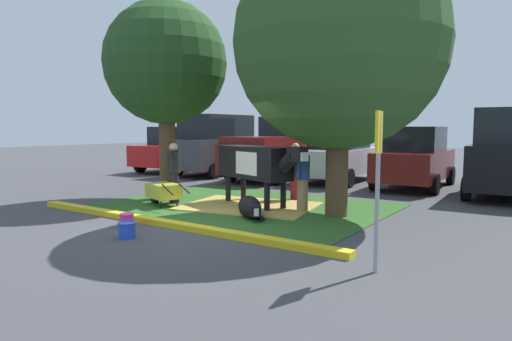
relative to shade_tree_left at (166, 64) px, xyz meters
name	(u,v)px	position (x,y,z in m)	size (l,w,h in m)	color
ground_plane	(200,225)	(3.05, -2.09, -3.72)	(80.00, 80.00, 0.00)	#424247
grass_island	(244,206)	(2.48, 0.21, -3.71)	(6.92, 5.19, 0.02)	#2D5B23
curb_yellow	(164,223)	(2.48, -2.53, -3.66)	(8.12, 0.24, 0.12)	yellow
hay_bedding	(249,206)	(2.66, 0.20, -3.70)	(3.20, 2.40, 0.04)	tan
shade_tree_left	(166,64)	(0.00, 0.00, 0.00)	(3.36, 3.36, 5.44)	brown
shade_tree_right	(339,43)	(4.96, 0.34, 0.09)	(4.64, 4.64, 6.14)	#4C3823
cow_holstein	(257,163)	(2.78, 0.36, -2.62)	(3.03, 1.48, 1.56)	black
calf_lying	(250,207)	(3.46, -0.89, -3.49)	(1.16, 1.14, 0.48)	black
person_handler	(303,177)	(4.11, 0.31, -2.89)	(0.34, 0.53, 1.56)	#9E7F5B
person_visitor_near	(174,171)	(0.72, -0.48, -2.87)	(0.34, 0.49, 1.59)	black
person_visitor_far	(295,170)	(3.08, 1.78, -2.88)	(0.52, 0.34, 1.57)	maroon
wheelbarrow	(163,191)	(0.79, -0.95, -3.34)	(1.61, 0.92, 0.63)	gold
parking_sign	(378,160)	(7.03, -2.94, -2.16)	(0.13, 0.44, 2.22)	#99999E
bucket_pink	(127,220)	(1.95, -3.04, -3.58)	(0.30, 0.30, 0.27)	#EA3893
bucket_blue	(127,230)	(2.66, -3.61, -3.57)	(0.33, 0.33, 0.29)	blue
sedan_red	(177,149)	(-5.50, 5.95, -2.74)	(2.16, 4.47, 2.02)	red
suv_dark_grey	(217,144)	(-3.04, 5.87, -2.45)	(2.27, 4.68, 2.52)	#3D3D42
pickup_truck_maroon	(279,150)	(-0.09, 6.05, -2.61)	(2.39, 5.48, 2.42)	maroon
sedan_silver	(339,155)	(2.31, 6.41, -2.74)	(2.16, 4.47, 2.02)	silver
hatchback_white	(415,158)	(5.05, 6.34, -2.74)	(2.16, 4.47, 2.02)	maroon
suv_black	(511,153)	(7.85, 5.91, -2.45)	(2.27, 4.68, 2.52)	black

